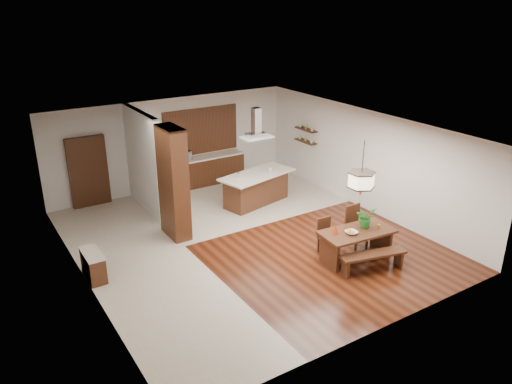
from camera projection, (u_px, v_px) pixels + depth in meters
room_shell at (246, 163)px, 12.05m from camera, size 9.00×9.04×2.92m
tile_hallway at (144, 269)px, 11.44m from camera, size 2.50×9.00×0.01m
tile_kitchen at (239, 198)px, 15.39m from camera, size 5.50×4.00×0.01m
soffit_band at (245, 130)px, 11.75m from camera, size 8.00×9.00×0.02m
partition_pier at (173, 183)px, 12.52m from camera, size 0.45×1.00×2.90m
partition_stub at (143, 161)px, 14.17m from camera, size 0.18×2.40×2.90m
hallway_console at (93, 266)px, 10.95m from camera, size 0.37×0.88×0.63m
hallway_doorway at (88, 172)px, 14.53m from camera, size 1.10×0.20×2.10m
rear_counter at (206, 170)px, 16.43m from camera, size 2.60×0.62×0.95m
kitchen_window at (201, 131)px, 16.16m from camera, size 2.60×0.08×1.50m
shelf_lower at (306, 141)px, 16.26m from camera, size 0.26×0.90×0.04m
shelf_upper at (306, 129)px, 16.12m from camera, size 0.26×0.90×0.04m
dining_table at (356, 238)px, 11.70m from camera, size 1.82×1.04×0.73m
dining_bench at (373, 262)px, 11.29m from camera, size 1.61×0.71×0.44m
dining_chair_left at (328, 236)px, 12.00m from camera, size 0.40×0.40×0.88m
dining_chair_right at (357, 227)px, 12.33m from camera, size 0.46×0.46×1.03m
pendant_lantern at (362, 169)px, 11.07m from camera, size 0.64×0.64×1.31m
foliage_plant at (365, 217)px, 11.73m from camera, size 0.46×0.40×0.50m
fruit_bowl at (351, 232)px, 11.47m from camera, size 0.29×0.29×0.07m
napkin_cone at (335, 229)px, 11.45m from camera, size 0.19×0.19×0.24m
gold_ornament at (379, 226)px, 11.74m from camera, size 0.08×0.08×0.10m
kitchen_island at (256, 188)px, 14.87m from camera, size 2.48×1.50×0.96m
range_hood at (256, 123)px, 14.14m from camera, size 0.90×0.55×0.87m
island_cup at (270, 170)px, 14.84m from camera, size 0.15×0.15×0.10m
microwave at (182, 156)px, 15.83m from camera, size 0.53×0.36×0.29m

